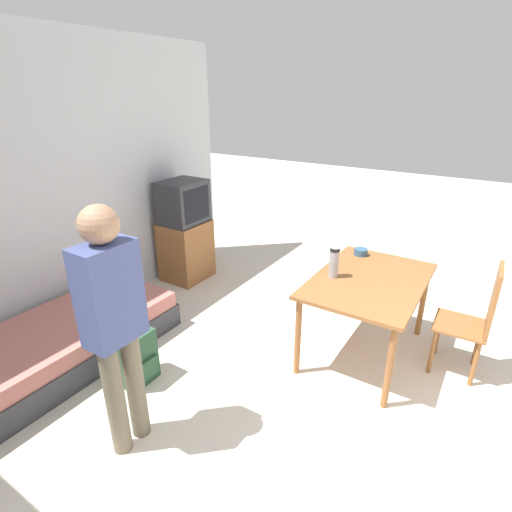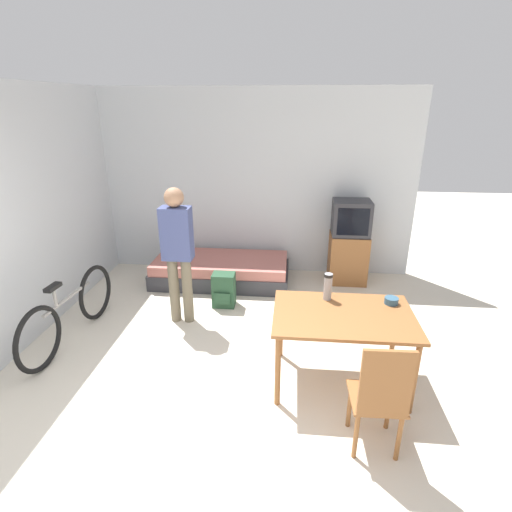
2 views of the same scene
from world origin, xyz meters
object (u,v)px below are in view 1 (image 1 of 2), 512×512
person_standing (114,318)px  mate_bowl (361,252)px  daybed (61,343)px  thermos_flask (334,261)px  backpack (136,357)px  dining_table (369,287)px  tv (185,232)px  wooden_chair (476,317)px

person_standing → mate_bowl: 2.36m
daybed → thermos_flask: thermos_flask is taller
backpack → thermos_flask: bearing=-42.9°
thermos_flask → mate_bowl: bearing=-3.6°
thermos_flask → daybed: bearing=126.5°
dining_table → person_standing: person_standing is taller
daybed → person_standing: 1.42m
tv → backpack: tv is taller
tv → wooden_chair: bearing=-92.8°
daybed → dining_table: size_ratio=1.57×
daybed → tv: (1.84, 0.21, 0.41)m
daybed → wooden_chair: 3.41m
dining_table → mate_bowl: 0.53m
mate_bowl → backpack: 2.20m
dining_table → person_standing: size_ratio=0.77×
daybed → mate_bowl: mate_bowl is taller
daybed → wooden_chair: wooden_chair is taller
dining_table → thermos_flask: thermos_flask is taller
daybed → backpack: size_ratio=4.39×
dining_table → mate_bowl: size_ratio=9.89×
dining_table → wooden_chair: 0.84m
person_standing → daybed: bearing=76.8°
dining_table → wooden_chair: size_ratio=1.29×
dining_table → mate_bowl: (0.46, 0.24, 0.11)m
backpack → daybed: bearing=102.8°
tv → wooden_chair: 3.16m
thermos_flask → backpack: (-1.21, 1.12, -0.65)m
daybed → wooden_chair: (1.69, -2.94, 0.35)m
person_standing → backpack: bearing=43.9°
daybed → thermos_flask: size_ratio=7.48×
tv → dining_table: bearing=-98.2°
mate_bowl → backpack: (-1.80, 1.16, -0.54)m
backpack → wooden_chair: bearing=-55.4°
thermos_flask → mate_bowl: thermos_flask is taller
dining_table → backpack: 1.98m
tv → backpack: size_ratio=2.71×
tv → mate_bowl: (0.12, -2.11, 0.17)m
person_standing → wooden_chair: bearing=-42.3°
wooden_chair → backpack: size_ratio=2.16×
wooden_chair → mate_bowl: bearing=75.3°
wooden_chair → thermos_flask: (-0.32, 1.09, 0.35)m
person_standing → backpack: 0.95m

